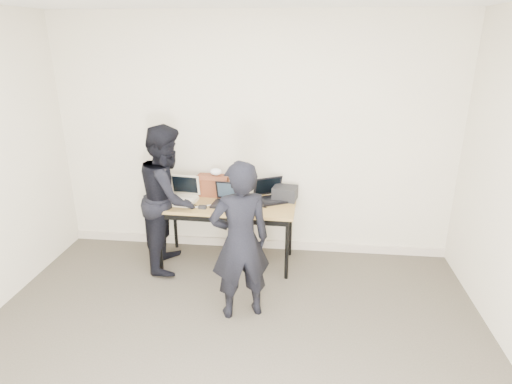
# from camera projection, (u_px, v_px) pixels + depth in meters

# --- Properties ---
(room) EXTENTS (4.60, 4.60, 2.80)m
(room) POSITION_uv_depth(u_px,v_px,m) (212.00, 219.00, 2.69)
(room) COLOR #464035
(room) RESTS_ON ground
(desk) EXTENTS (1.52, 0.70, 0.72)m
(desk) POSITION_uv_depth(u_px,v_px,m) (226.00, 209.00, 4.66)
(desk) COLOR olive
(desk) RESTS_ON ground
(laptop_beige) EXTENTS (0.37, 0.36, 0.27)m
(laptop_beige) POSITION_uv_depth(u_px,v_px,m) (182.00, 197.00, 4.69)
(laptop_beige) COLOR beige
(laptop_beige) RESTS_ON desk
(laptop_center) EXTENTS (0.33, 0.32, 0.23)m
(laptop_center) POSITION_uv_depth(u_px,v_px,m) (227.00, 199.00, 4.61)
(laptop_center) COLOR black
(laptop_center) RESTS_ON desk
(laptop_right) EXTENTS (0.44, 0.43, 0.24)m
(laptop_right) POSITION_uv_depth(u_px,v_px,m) (271.00, 195.00, 4.73)
(laptop_right) COLOR black
(laptop_right) RESTS_ON desk
(leather_satchel) EXTENTS (0.37, 0.21, 0.25)m
(leather_satchel) POSITION_uv_depth(u_px,v_px,m) (214.00, 185.00, 4.83)
(leather_satchel) COLOR brown
(leather_satchel) RESTS_ON desk
(tissue) EXTENTS (0.15, 0.12, 0.08)m
(tissue) POSITION_uv_depth(u_px,v_px,m) (216.00, 172.00, 4.77)
(tissue) COLOR white
(tissue) RESTS_ON leather_satchel
(equipment_box) EXTENTS (0.29, 0.26, 0.15)m
(equipment_box) POSITION_uv_depth(u_px,v_px,m) (285.00, 193.00, 4.73)
(equipment_box) COLOR black
(equipment_box) RESTS_ON desk
(power_brick) EXTENTS (0.08, 0.06, 0.03)m
(power_brick) POSITION_uv_depth(u_px,v_px,m) (203.00, 207.00, 4.50)
(power_brick) COLOR black
(power_brick) RESTS_ON desk
(cables) EXTENTS (1.01, 0.43, 0.01)m
(cables) POSITION_uv_depth(u_px,v_px,m) (222.00, 203.00, 4.64)
(cables) COLOR silver
(cables) RESTS_ON desk
(person_typist) EXTENTS (0.63, 0.53, 1.48)m
(person_typist) POSITION_uv_depth(u_px,v_px,m) (240.00, 241.00, 3.74)
(person_typist) COLOR black
(person_typist) RESTS_ON ground
(person_observer) EXTENTS (0.69, 0.84, 1.59)m
(person_observer) POSITION_uv_depth(u_px,v_px,m) (168.00, 198.00, 4.60)
(person_observer) COLOR black
(person_observer) RESTS_ON ground
(baseboard) EXTENTS (4.50, 0.03, 0.10)m
(baseboard) POSITION_uv_depth(u_px,v_px,m) (254.00, 243.00, 5.22)
(baseboard) COLOR beige
(baseboard) RESTS_ON ground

